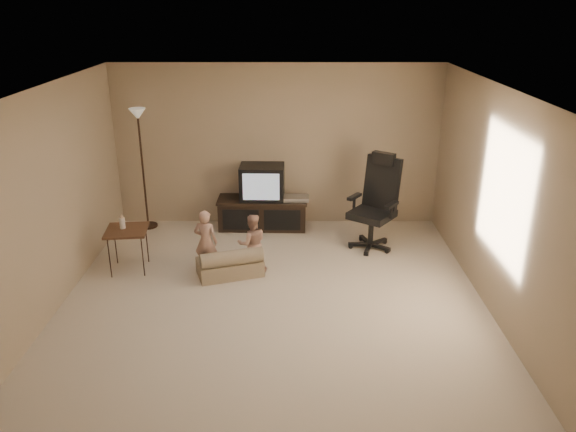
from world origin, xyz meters
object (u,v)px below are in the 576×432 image
object	(u,v)px
tv_stand	(263,202)
floor_lamp	(140,142)
toddler_left	(206,242)
toddler_right	(252,243)
office_chair	(375,215)
child_sofa	(230,264)
side_table	(126,231)

from	to	relation	value
tv_stand	floor_lamp	world-z (taller)	floor_lamp
floor_lamp	toddler_left	xyz separation A→B (m)	(1.15, -1.56, -0.94)
toddler_left	toddler_right	xyz separation A→B (m)	(0.60, 0.01, -0.03)
office_chair	toddler_left	bearing A→B (deg)	-124.26
office_chair	floor_lamp	world-z (taller)	floor_lamp
office_chair	child_sofa	bearing A→B (deg)	-118.39
tv_stand	toddler_left	xyz separation A→B (m)	(-0.67, -1.54, 0.01)
tv_stand	floor_lamp	xyz separation A→B (m)	(-1.82, 0.02, 0.95)
side_table	floor_lamp	size ratio (longest dim) A/B	0.42
child_sofa	toddler_left	bearing A→B (deg)	140.33
floor_lamp	toddler_right	distance (m)	2.53
child_sofa	toddler_right	xyz separation A→B (m)	(0.28, 0.14, 0.24)
floor_lamp	side_table	bearing A→B (deg)	-85.56
tv_stand	child_sofa	bearing A→B (deg)	-100.56
tv_stand	child_sofa	world-z (taller)	tv_stand
tv_stand	child_sofa	distance (m)	1.72
tv_stand	toddler_right	size ratio (longest dim) A/B	1.77
tv_stand	side_table	world-z (taller)	tv_stand
tv_stand	office_chair	xyz separation A→B (m)	(1.63, -0.72, 0.07)
side_table	toddler_left	bearing A→B (deg)	-3.05
office_chair	toddler_left	xyz separation A→B (m)	(-2.30, -0.82, -0.06)
side_table	child_sofa	size ratio (longest dim) A/B	0.85
office_chair	child_sofa	distance (m)	2.22
office_chair	side_table	bearing A→B (deg)	-130.95
child_sofa	toddler_left	world-z (taller)	toddler_left
tv_stand	toddler_left	bearing A→B (deg)	-112.23
toddler_left	toddler_right	distance (m)	0.60
tv_stand	side_table	distance (m)	2.26
office_chair	floor_lamp	xyz separation A→B (m)	(-3.45, 0.75, 0.87)
child_sofa	toddler_right	size ratio (longest dim) A/B	1.15
side_table	child_sofa	xyz separation A→B (m)	(1.36, -0.18, -0.40)
side_table	toddler_right	world-z (taller)	toddler_right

